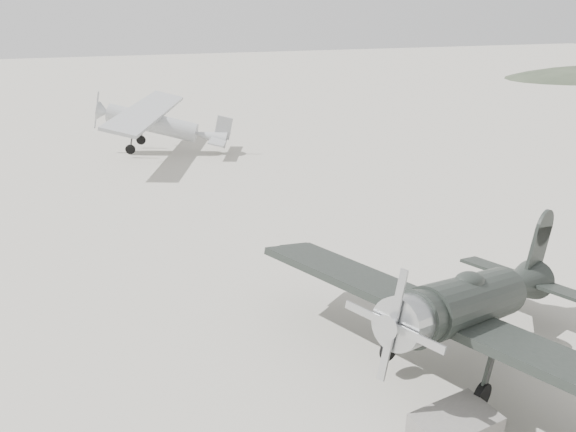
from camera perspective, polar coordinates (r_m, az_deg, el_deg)
ground at (r=18.47m, az=2.63°, el=-8.41°), size 160.00×160.00×0.00m
lowwing_monoplane at (r=15.25m, az=18.44°, el=-8.13°), size 9.02×10.95×3.71m
highwing_monoplane at (r=35.49m, az=-13.09°, el=9.47°), size 8.31×11.53×3.29m
equipment_block at (r=13.46m, az=16.53°, el=-20.33°), size 1.98×1.47×0.89m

